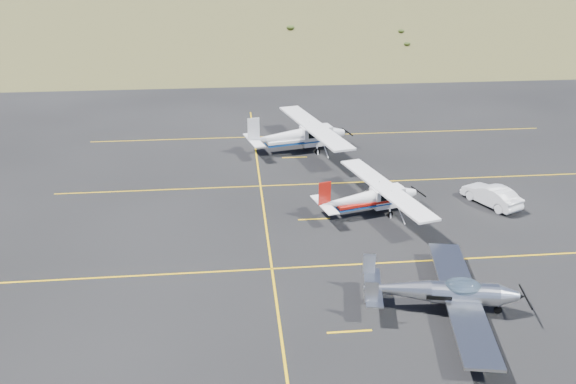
# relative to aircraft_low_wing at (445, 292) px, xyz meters

# --- Properties ---
(ground) EXTENTS (1600.00, 1600.00, 0.00)m
(ground) POSITION_rel_aircraft_low_wing_xyz_m (-1.59, 2.41, -1.01)
(ground) COLOR #383D1C
(ground) RESTS_ON ground
(apron) EXTENTS (72.00, 72.00, 0.02)m
(apron) POSITION_rel_aircraft_low_wing_xyz_m (-1.59, 9.41, -1.01)
(apron) COLOR black
(apron) RESTS_ON ground
(aircraft_low_wing) EXTENTS (7.11, 9.80, 2.12)m
(aircraft_low_wing) POSITION_rel_aircraft_low_wing_xyz_m (0.00, 0.00, 0.00)
(aircraft_low_wing) COLOR silver
(aircraft_low_wing) RESTS_ON apron
(aircraft_cessna) EXTENTS (6.60, 10.08, 2.56)m
(aircraft_cessna) POSITION_rel_aircraft_low_wing_xyz_m (-1.01, 10.41, 0.12)
(aircraft_cessna) COLOR white
(aircraft_cessna) RESTS_ON apron
(aircraft_plain) EXTENTS (8.03, 12.42, 3.15)m
(aircraft_plain) POSITION_rel_aircraft_low_wing_xyz_m (-4.05, 22.39, 0.38)
(aircraft_plain) COLOR white
(aircraft_plain) RESTS_ON apron
(sedan) EXTENTS (2.95, 4.25, 1.33)m
(sedan) POSITION_rel_aircraft_low_wing_xyz_m (7.08, 10.89, -0.34)
(sedan) COLOR white
(sedan) RESTS_ON apron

